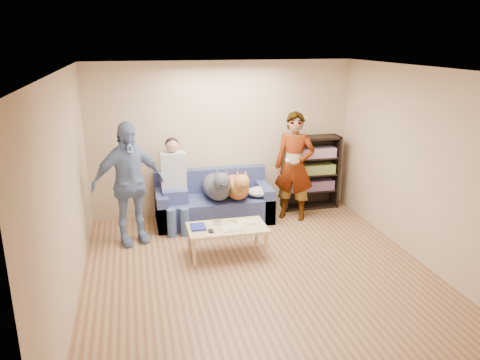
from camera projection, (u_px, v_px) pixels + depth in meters
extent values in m
plane|color=brown|center=(261.00, 277.00, 6.01)|extent=(5.00, 5.00, 0.00)
plane|color=white|center=(264.00, 70.00, 5.25)|extent=(5.00, 5.00, 0.00)
plane|color=tan|center=(223.00, 139.00, 7.96)|extent=(4.50, 0.00, 4.50)
plane|color=tan|center=(359.00, 281.00, 3.30)|extent=(4.50, 0.00, 4.50)
plane|color=tan|center=(66.00, 194.00, 5.14)|extent=(0.00, 5.00, 5.00)
plane|color=tan|center=(428.00, 169.00, 6.12)|extent=(0.00, 5.00, 5.00)
ellipsoid|color=#B7B8BD|center=(260.00, 192.00, 7.74)|extent=(0.43, 0.37, 0.15)
imported|color=gray|center=(294.00, 167.00, 7.74)|extent=(0.79, 0.71, 1.81)
imported|color=#7895C1|center=(128.00, 184.00, 6.79)|extent=(1.16, 0.77, 1.84)
cube|color=white|center=(287.00, 160.00, 7.46)|extent=(0.06, 0.13, 0.03)
cube|color=navy|center=(198.00, 227.00, 6.49)|extent=(0.20, 0.26, 0.03)
cube|color=white|center=(232.00, 228.00, 6.45)|extent=(0.26, 0.20, 0.02)
cube|color=beige|center=(234.00, 227.00, 6.47)|extent=(0.22, 0.17, 0.01)
cube|color=#BAB9BE|center=(217.00, 222.00, 6.61)|extent=(0.11, 0.06, 0.05)
cube|color=white|center=(245.00, 221.00, 6.68)|extent=(0.04, 0.13, 0.03)
cube|color=white|center=(252.00, 223.00, 6.62)|extent=(0.09, 0.06, 0.03)
cylinder|color=white|center=(241.00, 225.00, 6.55)|extent=(0.07, 0.07, 0.02)
cylinder|color=white|center=(240.00, 223.00, 6.63)|extent=(0.07, 0.07, 0.02)
cylinder|color=#CD651D|center=(228.00, 231.00, 6.38)|extent=(0.13, 0.06, 0.01)
cylinder|color=black|center=(233.00, 221.00, 6.72)|extent=(0.13, 0.08, 0.01)
cube|color=black|center=(211.00, 231.00, 6.36)|extent=(0.07, 0.12, 0.02)
cube|color=#515B93|center=(214.00, 209.00, 7.80)|extent=(1.90, 0.85, 0.42)
cube|color=#515B93|center=(210.00, 180.00, 8.00)|extent=(1.90, 0.18, 0.40)
cube|color=#515B93|center=(162.00, 208.00, 7.59)|extent=(0.18, 0.85, 0.58)
cube|color=#515B93|center=(263.00, 200.00, 7.97)|extent=(0.18, 0.85, 0.58)
cube|color=#435195|center=(175.00, 195.00, 7.50)|extent=(0.40, 0.38, 0.22)
cylinder|color=#456B99|center=(172.00, 224.00, 7.18)|extent=(0.14, 0.14, 0.47)
cylinder|color=#436394|center=(185.00, 223.00, 7.22)|extent=(0.14, 0.14, 0.47)
cube|color=#BDBCC1|center=(173.00, 170.00, 7.48)|extent=(0.40, 0.24, 0.58)
sphere|color=tan|center=(172.00, 146.00, 7.36)|extent=(0.21, 0.21, 0.21)
ellipsoid|color=black|center=(172.00, 143.00, 7.38)|extent=(0.22, 0.22, 0.19)
ellipsoid|color=#45494E|center=(216.00, 187.00, 7.66)|extent=(0.44, 0.91, 0.38)
sphere|color=#4A4D53|center=(220.00, 187.00, 7.33)|extent=(0.33, 0.33, 0.33)
sphere|color=#464850|center=(222.00, 181.00, 7.13)|extent=(0.27, 0.27, 0.27)
cube|color=black|center=(223.00, 186.00, 7.02)|extent=(0.08, 0.13, 0.08)
cone|color=#4E5058|center=(217.00, 172.00, 7.09)|extent=(0.08, 0.08, 0.13)
cone|color=#50515B|center=(226.00, 172.00, 7.12)|extent=(0.08, 0.08, 0.13)
cylinder|color=#45464E|center=(212.00, 181.00, 8.07)|extent=(0.05, 0.30, 0.17)
ellipsoid|color=#A85933|center=(236.00, 187.00, 7.70)|extent=(0.40, 0.84, 0.35)
sphere|color=#AF7835|center=(240.00, 188.00, 7.39)|extent=(0.30, 0.30, 0.30)
sphere|color=#C6813C|center=(242.00, 182.00, 7.20)|extent=(0.24, 0.24, 0.24)
cube|color=#52371C|center=(244.00, 187.00, 7.11)|extent=(0.08, 0.12, 0.07)
cone|color=#AF7A35|center=(238.00, 174.00, 7.17)|extent=(0.08, 0.08, 0.12)
cone|color=#AE5635|center=(246.00, 174.00, 7.20)|extent=(0.08, 0.08, 0.12)
cylinder|color=#BD6E39|center=(231.00, 182.00, 8.07)|extent=(0.05, 0.27, 0.16)
cube|color=tan|center=(227.00, 228.00, 6.54)|extent=(1.10, 0.60, 0.04)
cylinder|color=#D1AF81|center=(194.00, 253.00, 6.26)|extent=(0.05, 0.05, 0.38)
cylinder|color=tan|center=(266.00, 246.00, 6.47)|extent=(0.05, 0.05, 0.38)
cylinder|color=tan|center=(190.00, 238.00, 6.72)|extent=(0.05, 0.05, 0.38)
cylinder|color=#D7AC84|center=(257.00, 232.00, 6.94)|extent=(0.05, 0.05, 0.38)
cube|color=black|center=(285.00, 174.00, 8.21)|extent=(0.04, 0.34, 1.30)
cube|color=black|center=(335.00, 171.00, 8.42)|extent=(0.04, 0.34, 1.30)
cube|color=black|center=(312.00, 138.00, 8.13)|extent=(1.00, 0.34, 0.04)
cube|color=black|center=(309.00, 206.00, 8.50)|extent=(1.00, 0.34, 0.04)
cube|color=black|center=(307.00, 170.00, 8.47)|extent=(1.00, 0.02, 1.30)
cube|color=black|center=(310.00, 190.00, 8.41)|extent=(0.94, 0.32, 0.03)
cube|color=black|center=(310.00, 174.00, 8.33)|extent=(0.94, 0.32, 0.02)
cube|color=black|center=(311.00, 158.00, 8.24)|extent=(0.94, 0.32, 0.02)
cube|color=#B23333|center=(310.00, 185.00, 8.37)|extent=(0.84, 0.24, 0.17)
cube|color=gold|center=(311.00, 169.00, 8.28)|extent=(0.84, 0.24, 0.17)
cube|color=#994C99|center=(312.00, 153.00, 8.19)|extent=(0.84, 0.24, 0.17)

